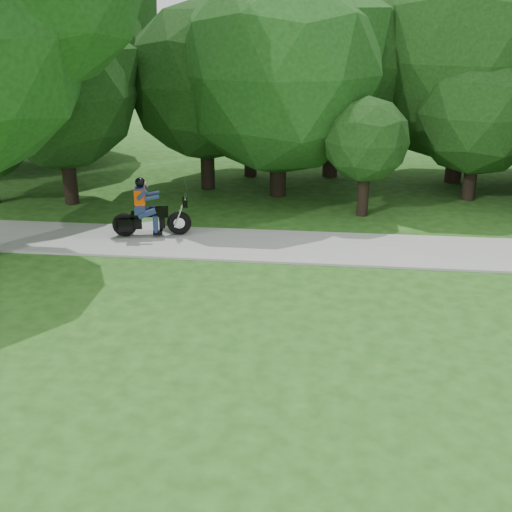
{
  "coord_description": "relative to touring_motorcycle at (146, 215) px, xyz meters",
  "views": [
    {
      "loc": [
        -2.33,
        -6.72,
        5.59
      ],
      "look_at": [
        -3.58,
        4.57,
        1.1
      ],
      "focal_mm": 45.0,
      "sensor_mm": 36.0,
      "label": 1
    }
  ],
  "objects": [
    {
      "name": "ground",
      "position": [
        6.79,
        -8.31,
        -0.61
      ],
      "size": [
        100.0,
        100.0,
        0.0
      ],
      "primitive_type": "plane",
      "color": "#224C15",
      "rests_on": "ground"
    },
    {
      "name": "walkway",
      "position": [
        6.79,
        -0.31,
        -0.58
      ],
      "size": [
        60.0,
        2.2,
        0.06
      ],
      "primitive_type": "cube",
      "color": "gray",
      "rests_on": "ground"
    },
    {
      "name": "tree_line",
      "position": [
        7.54,
        6.06,
        3.02
      ],
      "size": [
        39.82,
        12.47,
        7.87
      ],
      "color": "black",
      "rests_on": "ground"
    },
    {
      "name": "touring_motorcycle",
      "position": [
        0.0,
        0.0,
        0.0
      ],
      "size": [
        1.99,
        0.89,
        1.53
      ],
      "rotation": [
        0.0,
        0.0,
        0.21
      ],
      "color": "black",
      "rests_on": "walkway"
    }
  ]
}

